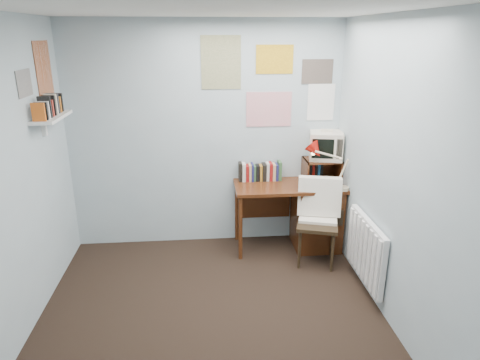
% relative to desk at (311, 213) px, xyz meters
% --- Properties ---
extents(ground, '(3.50, 3.50, 0.00)m').
position_rel_desk_xyz_m(ground, '(-1.17, -1.48, -0.41)').
color(ground, black).
rests_on(ground, ground).
extents(back_wall, '(3.00, 0.02, 2.50)m').
position_rel_desk_xyz_m(back_wall, '(-1.17, 0.27, 0.84)').
color(back_wall, '#AABCC2').
rests_on(back_wall, ground).
extents(right_wall, '(0.02, 3.50, 2.50)m').
position_rel_desk_xyz_m(right_wall, '(0.33, -1.48, 0.84)').
color(right_wall, '#AABCC2').
rests_on(right_wall, ground).
extents(ceiling, '(3.00, 3.50, 0.02)m').
position_rel_desk_xyz_m(ceiling, '(-1.17, -1.48, 2.09)').
color(ceiling, white).
rests_on(ceiling, back_wall).
extents(desk, '(1.20, 0.55, 0.76)m').
position_rel_desk_xyz_m(desk, '(0.00, 0.00, 0.00)').
color(desk, '#502712').
rests_on(desk, ground).
extents(desk_chair, '(0.56, 0.54, 0.89)m').
position_rel_desk_xyz_m(desk_chair, '(-0.03, -0.39, 0.04)').
color(desk_chair, black).
rests_on(desk_chair, ground).
extents(desk_lamp, '(0.38, 0.35, 0.45)m').
position_rel_desk_xyz_m(desk_lamp, '(0.27, -0.22, 0.58)').
color(desk_lamp, red).
rests_on(desk_lamp, desk).
extents(tv_riser, '(0.40, 0.30, 0.25)m').
position_rel_desk_xyz_m(tv_riser, '(0.12, 0.11, 0.48)').
color(tv_riser, '#502712').
rests_on(tv_riser, desk).
extents(crt_tv, '(0.41, 0.39, 0.33)m').
position_rel_desk_xyz_m(crt_tv, '(0.15, 0.13, 0.77)').
color(crt_tv, beige).
rests_on(crt_tv, tv_riser).
extents(book_row, '(0.60, 0.14, 0.22)m').
position_rel_desk_xyz_m(book_row, '(-0.51, 0.18, 0.46)').
color(book_row, '#502712').
rests_on(book_row, desk).
extents(radiator, '(0.09, 0.80, 0.60)m').
position_rel_desk_xyz_m(radiator, '(0.29, -0.93, 0.01)').
color(radiator, white).
rests_on(radiator, right_wall).
extents(wall_shelf, '(0.20, 0.62, 0.24)m').
position_rel_desk_xyz_m(wall_shelf, '(-2.57, -0.38, 1.21)').
color(wall_shelf, white).
rests_on(wall_shelf, left_wall).
extents(posters_back, '(1.20, 0.01, 0.90)m').
position_rel_desk_xyz_m(posters_back, '(-0.47, 0.26, 1.44)').
color(posters_back, white).
rests_on(posters_back, back_wall).
extents(posters_left, '(0.01, 0.70, 0.60)m').
position_rel_desk_xyz_m(posters_left, '(-2.67, -0.38, 1.59)').
color(posters_left, white).
rests_on(posters_left, left_wall).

